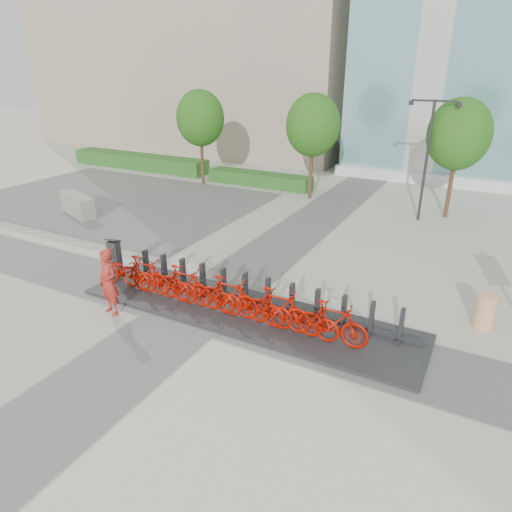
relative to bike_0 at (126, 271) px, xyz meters
The scene contains 25 objects.
ground 2.66m from the bike_0, ahead, with size 120.00×120.00×0.00m, color beige.
gravel_patch 10.24m from the bike_0, 136.39° to the left, with size 14.00×14.00×0.00m, color #505050.
curb 7.67m from the bike_0, 165.24° to the left, with size 14.00×0.25×0.15m, color gray.
hedge_a 17.71m from the bike_0, 130.07° to the left, with size 10.00×1.40×0.90m, color #255718.
hedge_b 13.47m from the bike_0, 100.27° to the left, with size 6.00×1.20×0.70m, color #255718.
tree_0 13.55m from the bike_0, 114.14° to the left, with size 2.60×2.60×5.10m.
tree_1 12.47m from the bike_0, 84.78° to the left, with size 2.60×2.60×5.10m.
tree_2 14.56m from the bike_0, 57.76° to the left, with size 2.60×2.60×5.10m.
streetlamp 13.12m from the bike_0, 59.15° to the left, with size 2.00×0.20×5.00m.
dock_pad 3.95m from the bike_0, ahead, with size 9.60×2.40×0.08m, color #2B2B2D.
dock_rail_posts 4.05m from the bike_0, 11.77° to the left, with size 8.02×0.50×0.85m, color #29292C, non-canonical shape.
bike_0 is the anchor object (origin of this frame).
bike_1 0.72m from the bike_0, ahead, with size 0.51×1.79×1.08m, color #A60C00.
bike_2 1.44m from the bike_0, ahead, with size 0.64×1.85×0.97m, color #A60C00.
bike_3 2.16m from the bike_0, ahead, with size 0.51×1.79×1.08m, color #A60C00.
bike_4 2.88m from the bike_0, ahead, with size 0.64×1.85×0.97m, color #A60C00.
bike_5 3.60m from the bike_0, ahead, with size 0.51×1.79×1.08m, color #A60C00.
bike_6 4.32m from the bike_0, ahead, with size 0.64×1.85×0.97m, color #A60C00.
bike_7 5.04m from the bike_0, ahead, with size 0.51×1.79×1.08m, color #A60C00.
bike_8 5.76m from the bike_0, ahead, with size 0.64×1.85×0.97m, color #A60C00.
bike_9 6.48m from the bike_0, ahead, with size 0.51×1.79×1.08m, color #A60C00.
kiosk 0.91m from the bike_0, 153.20° to the left, with size 0.44×0.38×1.28m.
worker_red 1.53m from the bike_0, 63.31° to the right, with size 0.68×0.45×1.86m, color #A72821.
construction_barrel 10.01m from the bike_0, 15.03° to the left, with size 0.50×0.50×0.96m, color orange.
jersey_barrier 8.41m from the bike_0, 147.30° to the left, with size 2.40×0.65×0.93m, color gray.
Camera 1 is at (6.67, -9.16, 6.29)m, focal length 32.00 mm.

